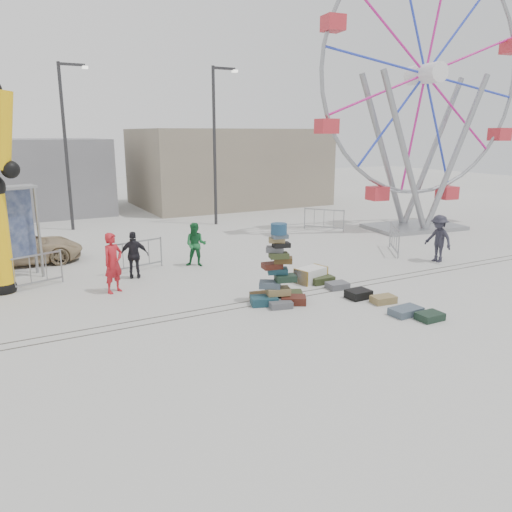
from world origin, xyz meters
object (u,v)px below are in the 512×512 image
barricade_dummy_b (30,272)px  parked_suv (22,248)px  barricade_wheel_back (324,220)px  pedestrian_green (196,245)px  pedestrian_red (113,263)px  barricade_dummy_c (136,256)px  pedestrian_black (134,255)px  steamer_trunk (311,275)px  suitcase_tower (278,281)px  lamp_post_left (67,139)px  barricade_wheel_front (394,239)px  ferris_wheel (424,95)px  lamp_post_right (216,138)px  pedestrian_grey (438,239)px

barricade_dummy_b → parked_suv: parked_suv is taller
barricade_wheel_back → pedestrian_green: (-8.13, -3.41, 0.25)m
barricade_dummy_b → pedestrian_red: size_ratio=1.08×
barricade_dummy_c → pedestrian_black: size_ratio=1.25×
steamer_trunk → suitcase_tower: bearing=-162.2°
lamp_post_left → suitcase_tower: lamp_post_left is taller
barricade_wheel_front → barricade_wheel_back: same height
pedestrian_black → pedestrian_red: bearing=70.2°
ferris_wheel → barricade_wheel_front: 8.25m
steamer_trunk → pedestrian_green: bearing=111.3°
lamp_post_right → ferris_wheel: (8.30, -5.92, 2.02)m
barricade_dummy_b → pedestrian_grey: (13.87, -3.52, 0.34)m
barricade_wheel_front → ferris_wheel: bearing=-19.4°
barricade_wheel_front → parked_suv: (-13.50, 5.15, 0.04)m
pedestrian_black → ferris_wheel: bearing=-153.2°
suitcase_tower → barricade_wheel_front: bearing=44.8°
barricade_dummy_c → pedestrian_red: bearing=-133.7°
lamp_post_left → pedestrian_grey: bearing=-50.0°
lamp_post_left → barricade_dummy_c: size_ratio=4.00×
pedestrian_green → lamp_post_left: bearing=138.2°
barricade_dummy_c → pedestrian_grey: size_ratio=1.12×
barricade_dummy_b → pedestrian_green: 5.58m
lamp_post_left → suitcase_tower: 15.34m
barricade_dummy_c → parked_suv: size_ratio=0.47×
steamer_trunk → pedestrian_green: size_ratio=0.63×
pedestrian_red → barricade_wheel_back: bearing=-4.8°
barricade_dummy_c → pedestrian_green: pedestrian_green is taller
lamp_post_right → barricade_dummy_b: size_ratio=4.00×
barricade_dummy_b → barricade_wheel_back: 14.16m
lamp_post_right → pedestrian_grey: bearing=-69.9°
barricade_dummy_b → suitcase_tower: bearing=-55.5°
lamp_post_left → pedestrian_grey: lamp_post_left is taller
steamer_trunk → pedestrian_grey: 5.77m
steamer_trunk → pedestrian_black: 5.90m
barricade_wheel_back → pedestrian_grey: size_ratio=1.12×
lamp_post_left → ferris_wheel: ferris_wheel is taller
barricade_dummy_c → parked_suv: parked_suv is taller
suitcase_tower → lamp_post_left: bearing=125.1°
lamp_post_right → pedestrian_green: size_ratio=4.98×
barricade_dummy_c → pedestrian_red: size_ratio=1.08×
ferris_wheel → pedestrian_black: 16.08m
lamp_post_left → barricade_wheel_back: size_ratio=4.00×
lamp_post_left → barricade_dummy_b: bearing=-105.8°
barricade_dummy_b → barricade_wheel_front: size_ratio=1.00×
ferris_wheel → barricade_dummy_c: ferris_wheel is taller
lamp_post_right → barricade_wheel_front: lamp_post_right is taller
barricade_wheel_front → parked_suv: parked_suv is taller
lamp_post_right → pedestrian_black: (-6.58, -8.10, -3.68)m
lamp_post_right → pedestrian_red: size_ratio=4.31×
lamp_post_left → ferris_wheel: 17.34m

